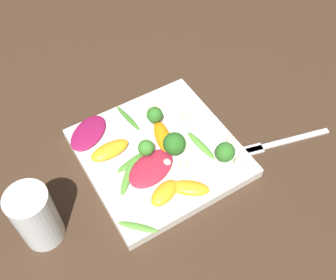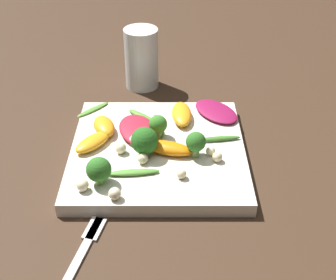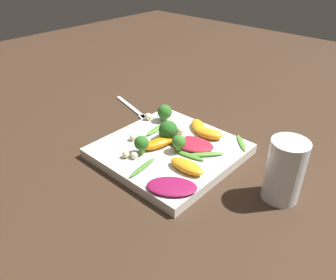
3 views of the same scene
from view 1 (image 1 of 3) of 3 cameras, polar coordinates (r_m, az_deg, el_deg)
The scene contains 27 objects.
ground_plane at distance 0.75m, azimuth -1.25°, elevation -2.33°, with size 2.40×2.40×0.00m, color #382619.
plate at distance 0.74m, azimuth -1.26°, elevation -1.85°, with size 0.27×0.27×0.02m.
drinking_glass at distance 0.65m, azimuth -18.64°, elevation -10.52°, with size 0.07×0.07×0.12m.
fork at distance 0.79m, azimuth 15.50°, elevation -0.44°, with size 0.06×0.18×0.01m.
radicchio_leaf_0 at distance 0.76m, azimuth -11.49°, elevation 1.01°, with size 0.10×0.11×0.01m.
radicchio_leaf_1 at distance 0.70m, azimuth -2.46°, elevation -4.13°, with size 0.09×0.11×0.01m.
orange_segment_0 at distance 0.72m, azimuth -8.45°, elevation -1.47°, with size 0.04×0.08×0.02m.
orange_segment_1 at distance 0.74m, azimuth -0.77°, elevation 0.49°, with size 0.08×0.05×0.02m.
orange_segment_2 at distance 0.67m, azimuth -0.51°, elevation -7.68°, with size 0.05×0.07×0.02m.
orange_segment_3 at distance 0.68m, azimuth 3.36°, elevation -6.85°, with size 0.07×0.07×0.02m.
broccoli_floret_0 at distance 0.75m, azimuth -1.95°, elevation 3.62°, with size 0.03×0.03×0.04m.
broccoli_floret_1 at distance 0.71m, azimuth -3.32°, elevation -1.02°, with size 0.03×0.03×0.04m.
broccoli_floret_2 at distance 0.71m, azimuth 0.93°, elevation -0.56°, with size 0.04×0.04×0.05m.
broccoli_floret_3 at distance 0.70m, azimuth 8.28°, elevation -1.77°, with size 0.04×0.04×0.04m.
arugula_sprig_0 at distance 0.65m, azimuth -4.36°, elevation -12.48°, with size 0.06×0.06×0.00m.
arugula_sprig_1 at distance 0.70m, azimuth -5.88°, elevation -5.28°, with size 0.07×0.06×0.01m.
arugula_sprig_2 at distance 0.78m, azimuth -5.83°, elevation 3.18°, with size 0.08×0.02×0.01m.
arugula_sprig_3 at distance 0.71m, azimuth -4.99°, elevation -3.26°, with size 0.03×0.07×0.01m.
arugula_sprig_4 at distance 0.73m, azimuth 4.81°, elevation -0.77°, with size 0.08×0.02×0.01m.
macadamia_nut_0 at distance 0.77m, azimuth -2.88°, elevation 3.84°, with size 0.01×0.01×0.01m.
macadamia_nut_1 at distance 0.78m, azimuth -2.24°, elevation 4.73°, with size 0.02×0.02×0.02m.
macadamia_nut_2 at distance 0.70m, azimuth 2.30°, elevation -3.59°, with size 0.02×0.02×0.02m.
macadamia_nut_3 at distance 0.71m, azimuth 10.22°, elevation -3.11°, with size 0.02×0.02×0.02m.
macadamia_nut_4 at distance 0.77m, azimuth 2.40°, elevation 3.24°, with size 0.01×0.01×0.01m.
macadamia_nut_5 at distance 0.70m, azimuth -0.17°, elevation -3.35°, with size 0.02×0.02×0.02m.
macadamia_nut_6 at distance 0.74m, azimuth 9.12°, elevation 0.01°, with size 0.02×0.02×0.02m.
macadamia_nut_7 at distance 0.72m, azimuth 2.50°, elevation -0.77°, with size 0.02×0.02×0.02m.
Camera 1 is at (-0.37, 0.21, 0.61)m, focal length 42.00 mm.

